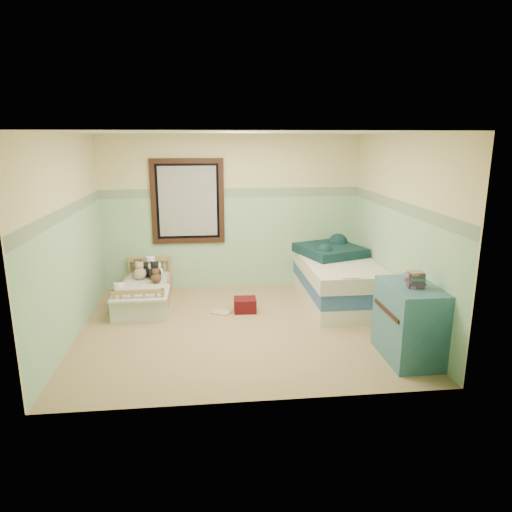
{
  "coord_description": "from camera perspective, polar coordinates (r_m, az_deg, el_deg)",
  "views": [
    {
      "loc": [
        -0.42,
        -5.73,
        2.44
      ],
      "look_at": [
        0.24,
        0.35,
        0.88
      ],
      "focal_mm": 32.64,
      "sensor_mm": 36.0,
      "label": 1
    }
  ],
  "objects": [
    {
      "name": "toddler_bed_frame",
      "position": [
        7.24,
        -13.39,
        -5.04
      ],
      "size": [
        0.71,
        1.42,
        0.18
      ],
      "primitive_type": "cube",
      "color": "#9F7C4B",
      "rests_on": "floor"
    },
    {
      "name": "plush_floor_cream",
      "position": [
        7.16,
        -16.3,
        -5.1
      ],
      "size": [
        0.27,
        0.27,
        0.27
      ],
      "primitive_type": "sphere",
      "color": "white",
      "rests_on": "floor"
    },
    {
      "name": "wall_left",
      "position": [
        6.09,
        -22.12,
        1.97
      ],
      "size": [
        0.04,
        3.6,
        2.5
      ],
      "primitive_type": "cube",
      "color": "beige",
      "rests_on": "floor"
    },
    {
      "name": "twin_mattress",
      "position": [
        7.15,
        9.99,
        -1.25
      ],
      "size": [
        1.05,
        2.06,
        0.22
      ],
      "primitive_type": "cube",
      "color": "silver",
      "rests_on": "twin_boxspring"
    },
    {
      "name": "plush_bed_brown",
      "position": [
        7.64,
        -14.2,
        -1.67
      ],
      "size": [
        0.18,
        0.18,
        0.18
      ],
      "primitive_type": "sphere",
      "color": "brown",
      "rests_on": "toddler_mattress"
    },
    {
      "name": "extra_plush_1",
      "position": [
        7.53,
        -13.42,
        -1.95
      ],
      "size": [
        0.16,
        0.16,
        0.16
      ],
      "primitive_type": "sphere",
      "color": "black",
      "rests_on": "toddler_mattress"
    },
    {
      "name": "wall_back",
      "position": [
        7.64,
        -3.02,
        5.32
      ],
      "size": [
        4.2,
        0.04,
        2.5
      ],
      "primitive_type": "cube",
      "color": "beige",
      "rests_on": "floor"
    },
    {
      "name": "toddler_mattress",
      "position": [
        7.19,
        -13.46,
        -3.9
      ],
      "size": [
        0.65,
        1.36,
        0.12
      ],
      "primitive_type": "cube",
      "color": "silver",
      "rests_on": "toddler_bed_frame"
    },
    {
      "name": "window_frame",
      "position": [
        7.56,
        -8.36,
        6.63
      ],
      "size": [
        1.16,
        0.06,
        1.36
      ],
      "primitive_type": "cube",
      "color": "black",
      "rests_on": "wall_back"
    },
    {
      "name": "floor_book",
      "position": [
        6.73,
        -4.26,
        -6.89
      ],
      "size": [
        0.32,
        0.29,
        0.02
      ],
      "primitive_type": "cube",
      "rotation": [
        0.0,
        0.0,
        -0.48
      ],
      "color": "yellow",
      "rests_on": "floor"
    },
    {
      "name": "extra_plush_0",
      "position": [
        7.19,
        -12.14,
        -2.68
      ],
      "size": [
        0.16,
        0.16,
        0.16
      ],
      "primitive_type": "sphere",
      "color": "brown",
      "rests_on": "toddler_mattress"
    },
    {
      "name": "patchwork_quilt",
      "position": [
        6.75,
        -13.94,
        -4.46
      ],
      "size": [
        0.77,
        0.71,
        0.03
      ],
      "primitive_type": "cube",
      "color": "#97B9DF",
      "rests_on": "toddler_mattress"
    },
    {
      "name": "twin_boxspring",
      "position": [
        7.21,
        9.91,
        -2.93
      ],
      "size": [
        1.01,
        2.02,
        0.22
      ],
      "primitive_type": "cube",
      "color": "navy",
      "rests_on": "twin_bed_frame"
    },
    {
      "name": "plush_floor_tan",
      "position": [
        6.75,
        -15.86,
        -6.38
      ],
      "size": [
        0.24,
        0.24,
        0.24
      ],
      "primitive_type": "sphere",
      "color": "#C8A98A",
      "rests_on": "floor"
    },
    {
      "name": "twin_bed_frame",
      "position": [
        7.28,
        9.84,
        -4.58
      ],
      "size": [
        1.01,
        2.02,
        0.22
      ],
      "primitive_type": "cube",
      "color": "white",
      "rests_on": "floor"
    },
    {
      "name": "ceiling",
      "position": [
        5.75,
        -2.11,
        14.98
      ],
      "size": [
        4.2,
        3.6,
        0.02
      ],
      "primitive_type": "cube",
      "color": "white",
      "rests_on": "wall_back"
    },
    {
      "name": "red_pillow",
      "position": [
        6.75,
        -1.35,
        -6.01
      ],
      "size": [
        0.32,
        0.29,
        0.2
      ],
      "primitive_type": "cube",
      "rotation": [
        0.0,
        0.0,
        -0.03
      ],
      "color": "maroon",
      "rests_on": "floor"
    },
    {
      "name": "wainscot_mint",
      "position": [
        7.72,
        -2.97,
        1.63
      ],
      "size": [
        4.2,
        0.01,
        1.5
      ],
      "primitive_type": "cube",
      "color": "#95C69B",
      "rests_on": "floor"
    },
    {
      "name": "border_strip",
      "position": [
        7.58,
        -3.05,
        7.73
      ],
      "size": [
        4.2,
        0.01,
        0.15
      ],
      "primitive_type": "cube",
      "color": "#366642",
      "rests_on": "wall_back"
    },
    {
      "name": "window_blinds",
      "position": [
        7.57,
        -8.36,
        6.64
      ],
      "size": [
        0.92,
        0.01,
        1.12
      ],
      "primitive_type": "cube",
      "color": "beige",
      "rests_on": "window_frame"
    },
    {
      "name": "plush_bed_white",
      "position": [
        7.61,
        -12.72,
        -1.52
      ],
      "size": [
        0.22,
        0.22,
        0.22
      ],
      "primitive_type": "sphere",
      "color": "white",
      "rests_on": "toddler_mattress"
    },
    {
      "name": "extra_plush_2",
      "position": [
        7.51,
        -11.91,
        -1.92
      ],
      "size": [
        0.16,
        0.16,
        0.16
      ],
      "primitive_type": "sphere",
      "color": "white",
      "rests_on": "toddler_mattress"
    },
    {
      "name": "dresser",
      "position": [
        5.55,
        18.27,
        -7.7
      ],
      "size": [
        0.54,
        0.86,
        0.86
      ],
      "primitive_type": "cube",
      "color": "teal",
      "rests_on": "floor"
    },
    {
      "name": "floor",
      "position": [
        6.25,
        -1.9,
        -8.79
      ],
      "size": [
        4.2,
        3.6,
        0.02
      ],
      "primitive_type": "cube",
      "color": "#9A8358",
      "rests_on": "ground"
    },
    {
      "name": "book_stack",
      "position": [
        5.33,
        18.98,
        -2.8
      ],
      "size": [
        0.19,
        0.16,
        0.17
      ],
      "primitive_type": "cube",
      "rotation": [
        0.0,
        0.0,
        -0.18
      ],
      "color": "brown",
      "rests_on": "dresser"
    },
    {
      "name": "plush_bed_dark",
      "position": [
        7.4,
        -12.28,
        -2.06
      ],
      "size": [
        0.19,
        0.19,
        0.19
      ],
      "primitive_type": "sphere",
      "color": "black",
      "rests_on": "toddler_mattress"
    },
    {
      "name": "wall_right",
      "position": [
        6.38,
        17.19,
        2.9
      ],
      "size": [
        0.04,
        3.6,
        2.5
      ],
      "primitive_type": "cube",
      "color": "beige",
      "rests_on": "floor"
    },
    {
      "name": "wall_front",
      "position": [
        4.13,
        -0.11,
        -2.44
      ],
      "size": [
        4.2,
        0.04,
        2.5
      ],
      "primitive_type": "cube",
      "color": "beige",
      "rests_on": "floor"
    },
    {
      "name": "teal_blanket",
      "position": [
        7.37,
        9.03,
        0.71
      ],
      "size": [
        1.11,
        1.14,
        0.14
      ],
      "primitive_type": "cube",
      "rotation": [
        0.0,
        0.0,
        0.33
      ],
      "color": "black",
      "rests_on": "twin_mattress"
    },
    {
      "name": "plush_bed_tan",
      "position": [
        7.43,
        -14.04,
        -2.09
      ],
      "size": [
        0.19,
        0.19,
        0.19
      ],
      "primitive_type": "sphere",
      "color": "#C8A98A",
      "rests_on": "toddler_mattress"
    }
  ]
}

